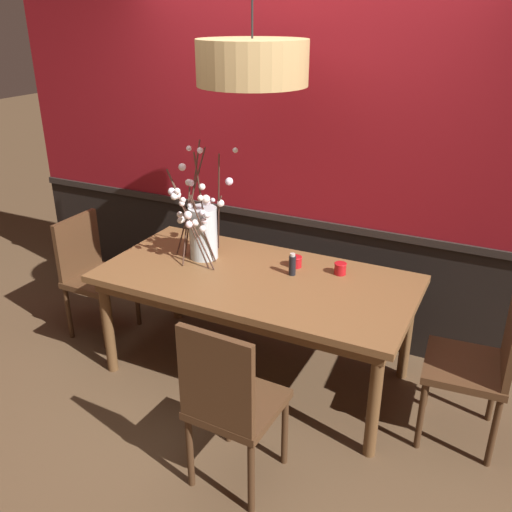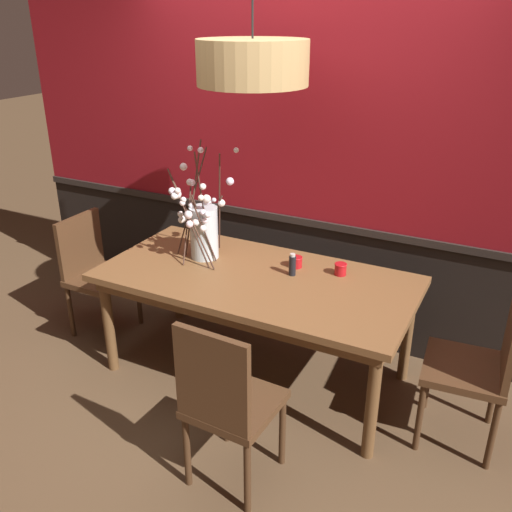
% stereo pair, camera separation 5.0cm
% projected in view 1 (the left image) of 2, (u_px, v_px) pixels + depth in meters
% --- Properties ---
extents(ground_plane, '(24.00, 24.00, 0.00)m').
position_uv_depth(ground_plane, '(256.00, 372.00, 3.80)').
color(ground_plane, brown).
extents(back_wall, '(4.77, 0.14, 2.79)m').
position_uv_depth(back_wall, '(303.00, 150.00, 3.85)').
color(back_wall, black).
rests_on(back_wall, ground).
extents(dining_table, '(1.98, 0.98, 0.74)m').
position_uv_depth(dining_table, '(256.00, 287.00, 3.53)').
color(dining_table, brown).
rests_on(dining_table, ground).
extents(chair_head_east_end, '(0.47, 0.49, 0.95)m').
position_uv_depth(chair_head_east_end, '(482.00, 359.00, 3.02)').
color(chair_head_east_end, '#4C301C').
rests_on(chair_head_east_end, ground).
extents(chair_near_side_right, '(0.43, 0.45, 0.97)m').
position_uv_depth(chair_near_side_right, '(229.00, 400.00, 2.70)').
color(chair_near_side_right, '#4C301C').
rests_on(chair_near_side_right, ground).
extents(chair_head_west_end, '(0.40, 0.45, 0.90)m').
position_uv_depth(chair_head_west_end, '(92.00, 269.00, 4.13)').
color(chair_head_west_end, '#4C301C').
rests_on(chair_head_west_end, ground).
extents(chair_far_side_left, '(0.44, 0.46, 0.96)m').
position_uv_depth(chair_far_side_left, '(277.00, 248.00, 4.44)').
color(chair_far_side_left, '#4C301C').
rests_on(chair_far_side_left, ground).
extents(vase_with_blossoms, '(0.41, 0.48, 0.78)m').
position_uv_depth(vase_with_blossoms, '(202.00, 229.00, 3.68)').
color(vase_with_blossoms, silver).
rests_on(vase_with_blossoms, dining_table).
extents(candle_holder_nearer_center, '(0.08, 0.08, 0.08)m').
position_uv_depth(candle_holder_nearer_center, '(340.00, 268.00, 3.51)').
color(candle_holder_nearer_center, red).
rests_on(candle_holder_nearer_center, dining_table).
extents(candle_holder_nearer_edge, '(0.08, 0.08, 0.07)m').
position_uv_depth(candle_holder_nearer_edge, '(296.00, 262.00, 3.61)').
color(candle_holder_nearer_edge, red).
rests_on(candle_holder_nearer_edge, dining_table).
extents(condiment_bottle, '(0.04, 0.04, 0.15)m').
position_uv_depth(condiment_bottle, '(292.00, 265.00, 3.49)').
color(condiment_bottle, black).
rests_on(condiment_bottle, dining_table).
extents(pendant_lamp, '(0.63, 0.63, 0.91)m').
position_uv_depth(pendant_lamp, '(252.00, 63.00, 3.08)').
color(pendant_lamp, tan).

